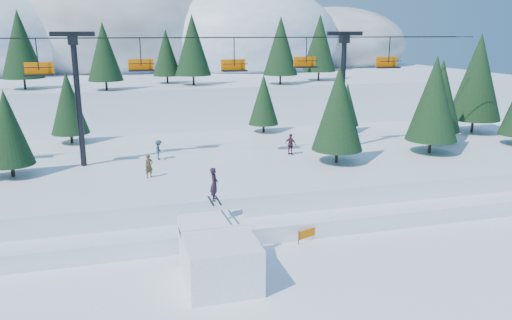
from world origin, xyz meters
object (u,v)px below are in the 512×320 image
object	(u,v)px
banner_near	(315,231)
chairlift	(210,75)
banner_far	(343,220)
jump_kicker	(219,256)

from	to	relation	value
banner_near	chairlift	bearing A→B (deg)	107.79
chairlift	banner_far	xyz separation A→B (m)	(6.67, -11.72, -8.78)
banner_near	banner_far	distance (m)	2.81
chairlift	banner_far	distance (m)	16.09
chairlift	banner_near	size ratio (longest dim) A/B	17.23
chairlift	banner_far	bearing A→B (deg)	-60.35
banner_near	jump_kicker	bearing A→B (deg)	-152.14
jump_kicker	chairlift	xyz separation A→B (m)	(2.76, 16.68, 7.96)
banner_far	banner_near	bearing A→B (deg)	-152.44
jump_kicker	banner_near	size ratio (longest dim) A/B	2.17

